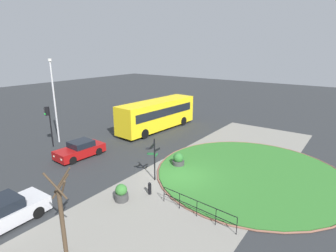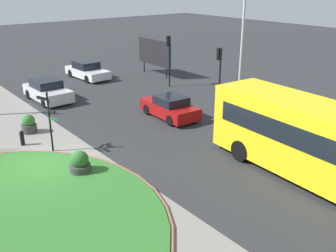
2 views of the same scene
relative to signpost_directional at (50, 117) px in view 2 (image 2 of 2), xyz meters
name	(u,v)px [view 2 (image 2 of 2)]	position (x,y,z in m)	size (l,w,h in m)	color
ground	(42,168)	(1.42, -1.14, -1.79)	(120.00, 120.00, 0.00)	#282B2D
sidewalk_paving	(6,178)	(1.42, -2.71, -1.78)	(32.00, 8.86, 0.02)	gray
signpost_directional	(50,117)	(0.00, 0.00, 0.00)	(1.28, 0.70, 3.03)	black
bollard_foreground	(22,138)	(-1.64, -0.94, -1.37)	(0.21, 0.21, 0.81)	black
bus_yellow	(321,143)	(9.74, 7.40, -0.04)	(10.33, 3.19, 3.25)	yellow
car_near_lane	(48,91)	(-8.40, 3.18, -1.11)	(4.35, 2.06, 1.46)	#B7B7BC
car_far_lane	(87,71)	(-12.55, 8.36, -1.14)	(4.58, 2.13, 1.43)	silver
car_trailing	(170,107)	(-0.36, 7.64, -1.15)	(4.10, 2.00, 1.36)	maroon
traffic_light_near	(169,50)	(-6.21, 12.17, 1.07)	(0.48, 0.32, 3.90)	black
traffic_light_far	(219,64)	(-0.44, 11.82, 0.98)	(0.48, 0.32, 3.78)	black
lamppost_tall	(242,42)	(0.77, 12.51, 2.45)	(0.32, 0.32, 7.88)	#B7B7BC
billboard_left	(155,53)	(-9.99, 13.59, 0.15)	(4.52, 0.16, 3.07)	black
planter_near_signpost	(80,163)	(2.95, 0.00, -1.32)	(0.93, 0.93, 1.05)	#383838
planter_kerbside	(29,124)	(-3.17, -0.03, -1.31)	(0.82, 0.82, 1.05)	#383838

